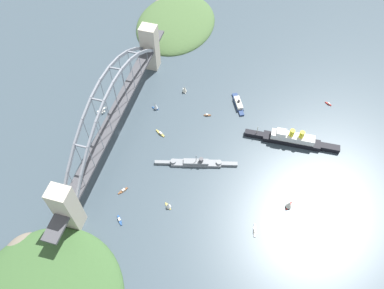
# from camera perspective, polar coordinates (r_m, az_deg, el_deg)

# --- Properties ---
(ground_plane) EXTENTS (1400.00, 1400.00, 0.00)m
(ground_plane) POSITION_cam_1_polar(r_m,az_deg,el_deg) (407.55, -10.88, 1.82)
(ground_plane) COLOR #3D4C56
(harbor_arch_bridge) EXTENTS (273.36, 18.14, 75.37)m
(harbor_arch_bridge) POSITION_cam_1_polar(r_m,az_deg,el_deg) (384.56, -11.57, 4.54)
(harbor_arch_bridge) COLOR beige
(harbor_arch_bridge) RESTS_ON ground
(headland_west_shore) EXTENTS (132.62, 101.68, 23.56)m
(headland_west_shore) POSITION_cam_1_polar(r_m,az_deg,el_deg) (533.28, -2.54, 17.80)
(headland_west_shore) COLOR #476638
(headland_west_shore) RESTS_ON ground
(ocean_liner) EXTENTS (13.76, 96.87, 19.53)m
(ocean_liner) POSITION_cam_1_polar(r_m,az_deg,el_deg) (401.08, 14.82, 0.78)
(ocean_liner) COLOR black
(ocean_liner) RESTS_ON ground
(naval_cruiser) EXTENTS (23.68, 80.43, 15.56)m
(naval_cruiser) POSITION_cam_1_polar(r_m,az_deg,el_deg) (375.32, 0.72, -2.77)
(naval_cruiser) COLOR gray
(naval_cruiser) RESTS_ON ground
(harbor_ferry_steamer) EXTENTS (31.71, 19.49, 7.75)m
(harbor_ferry_steamer) POSITION_cam_1_polar(r_m,az_deg,el_deg) (425.90, 6.96, 6.13)
(harbor_ferry_steamer) COLOR navy
(harbor_ferry_steamer) RESTS_ON ground
(seaplane_taxiing_near_bridge) EXTENTS (9.95, 8.76, 4.91)m
(seaplane_taxiing_near_bridge) POSITION_cam_1_polar(r_m,az_deg,el_deg) (427.98, -13.32, 4.99)
(seaplane_taxiing_near_bridge) COLOR #B7B7B2
(seaplane_taxiing_near_bridge) RESTS_ON ground
(small_boat_0) EXTENTS (7.07, 7.88, 7.90)m
(small_boat_0) POSITION_cam_1_polar(r_m,az_deg,el_deg) (351.68, -3.56, -9.09)
(small_boat_0) COLOR gold
(small_boat_0) RESTS_ON ground
(small_boat_1) EXTENTS (8.22, 7.22, 10.00)m
(small_boat_1) POSITION_cam_1_polar(r_m,az_deg,el_deg) (434.65, -1.13, 8.33)
(small_boat_1) COLOR silver
(small_boat_1) RESTS_ON ground
(small_boat_2) EXTENTS (8.90, 7.74, 2.03)m
(small_boat_2) POSITION_cam_1_polar(r_m,az_deg,el_deg) (354.06, -10.81, -11.07)
(small_boat_2) COLOR #234C8C
(small_boat_2) RESTS_ON ground
(small_boat_3) EXTENTS (4.53, 7.50, 2.27)m
(small_boat_3) POSITION_cam_1_polar(r_m,az_deg,el_deg) (450.96, 19.79, 5.77)
(small_boat_3) COLOR #B2231E
(small_boat_3) RESTS_ON ground
(small_boat_4) EXTENTS (9.56, 7.04, 10.10)m
(small_boat_4) POSITION_cam_1_polar(r_m,az_deg,el_deg) (361.22, 14.37, -8.72)
(small_boat_4) COLOR #B2231E
(small_boat_4) RESTS_ON ground
(small_boat_5) EXTENTS (7.34, 11.45, 2.60)m
(small_boat_5) POSITION_cam_1_polar(r_m,az_deg,el_deg) (399.57, -4.77, 1.69)
(small_boat_5) COLOR gold
(small_boat_5) RESTS_ON ground
(small_boat_6) EXTENTS (12.51, 3.63, 2.17)m
(small_boat_6) POSITION_cam_1_polar(r_m,az_deg,el_deg) (348.48, 9.41, -12.61)
(small_boat_6) COLOR silver
(small_boat_6) RESTS_ON ground
(small_boat_7) EXTENTS (5.05, 8.08, 9.09)m
(small_boat_7) POSITION_cam_1_polar(r_m,az_deg,el_deg) (419.50, -5.47, 5.73)
(small_boat_7) COLOR #234C8C
(small_boat_7) RESTS_ON ground
(small_boat_8) EXTENTS (3.04, 7.81, 2.49)m
(small_boat_8) POSITION_cam_1_polar(r_m,az_deg,el_deg) (414.12, 2.30, 4.43)
(small_boat_8) COLOR brown
(small_boat_8) RESTS_ON ground
(small_boat_9) EXTENTS (9.54, 7.22, 1.96)m
(small_boat_9) POSITION_cam_1_polar(r_m,az_deg,el_deg) (367.29, -10.30, -6.81)
(small_boat_9) COLOR brown
(small_boat_9) RESTS_ON ground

